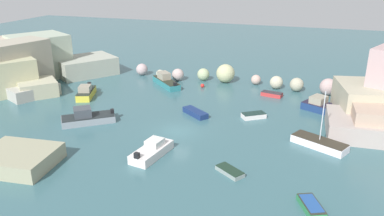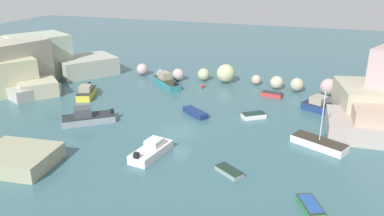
% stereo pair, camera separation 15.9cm
% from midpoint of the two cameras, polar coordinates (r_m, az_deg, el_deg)
% --- Properties ---
extents(cove_water, '(160.00, 160.00, 0.00)m').
position_cam_midpoint_polar(cove_water, '(40.25, -2.06, -3.50)').
color(cove_water, '#3A636B').
rests_on(cove_water, ground).
extents(cliff_headland_left, '(17.25, 21.17, 6.63)m').
position_cam_midpoint_polar(cliff_headland_left, '(61.76, -22.60, 6.10)').
color(cliff_headland_left, '#B8A693').
rests_on(cliff_headland_left, ground).
extents(rock_breakwater, '(33.53, 3.78, 2.74)m').
position_cam_midpoint_polar(rock_breakwater, '(56.14, 7.52, 4.47)').
color(rock_breakwater, '#B79FA1').
rests_on(rock_breakwater, ground).
extents(stone_dock, '(6.74, 5.83, 1.40)m').
position_cam_midpoint_polar(stone_dock, '(36.56, -24.45, -6.84)').
color(stone_dock, '#9D9B7D').
rests_on(stone_dock, ground).
extents(channel_buoy, '(0.56, 0.56, 0.56)m').
position_cam_midpoint_polar(channel_buoy, '(54.66, 1.70, 3.35)').
color(channel_buoy, red).
rests_on(channel_buoy, cove_water).
extents(moored_boat_0, '(2.72, 2.35, 0.42)m').
position_cam_midpoint_polar(moored_boat_0, '(32.51, 5.72, -9.37)').
color(moored_boat_0, gray).
rests_on(moored_boat_0, cove_water).
extents(moored_boat_1, '(5.88, 5.34, 1.78)m').
position_cam_midpoint_polar(moored_boat_1, '(43.80, -15.29, -1.35)').
color(moored_boat_1, gray).
rests_on(moored_boat_1, cove_water).
extents(moored_boat_2, '(2.59, 4.99, 1.43)m').
position_cam_midpoint_polar(moored_boat_2, '(35.24, -5.92, -6.32)').
color(moored_boat_2, white).
rests_on(moored_boat_2, cove_water).
extents(moored_boat_3, '(5.47, 4.26, 1.73)m').
position_cam_midpoint_polar(moored_boat_3, '(48.06, 19.09, 0.21)').
color(moored_boat_3, navy).
rests_on(moored_boat_3, cove_water).
extents(moored_boat_4, '(2.91, 1.67, 0.58)m').
position_cam_midpoint_polar(moored_boat_4, '(52.00, 11.95, 2.01)').
color(moored_boat_4, '#BF3536').
rests_on(moored_boat_4, cove_water).
extents(moored_boat_5, '(5.48, 3.90, 5.61)m').
position_cam_midpoint_polar(moored_boat_5, '(38.64, 18.54, -5.01)').
color(moored_boat_5, white).
rests_on(moored_boat_5, cove_water).
extents(moored_boat_6, '(2.22, 2.93, 0.53)m').
position_cam_midpoint_polar(moored_boat_6, '(29.30, 17.40, -13.81)').
color(moored_boat_6, '#2E844D').
rests_on(moored_boat_6, cove_water).
extents(moored_boat_7, '(5.73, 5.54, 1.86)m').
position_cam_midpoint_polar(moored_boat_7, '(55.63, -3.81, 4.02)').
color(moored_boat_7, teal).
rests_on(moored_boat_7, cove_water).
extents(moored_boat_8, '(3.62, 3.10, 0.62)m').
position_cam_midpoint_polar(moored_boat_8, '(44.42, 0.60, -0.70)').
color(moored_boat_8, navy).
rests_on(moored_boat_8, cove_water).
extents(moored_boat_9, '(3.34, 5.03, 1.68)m').
position_cam_midpoint_polar(moored_boat_9, '(52.47, -15.40, 2.28)').
color(moored_boat_9, gold).
rests_on(moored_boat_9, cove_water).
extents(moored_boat_10, '(2.89, 2.57, 0.59)m').
position_cam_midpoint_polar(moored_boat_10, '(44.17, 9.28, -1.12)').
color(moored_boat_10, silver).
rests_on(moored_boat_10, cove_water).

